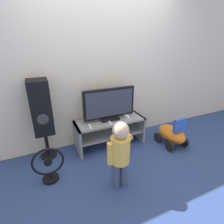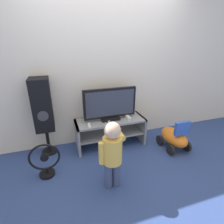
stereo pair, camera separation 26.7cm
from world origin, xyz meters
The scene contains 11 objects.
ground_plane centered at (0.00, 0.00, 0.00)m, with size 16.00×16.00×0.00m, color navy.
wall_back centered at (0.00, 0.50, 1.30)m, with size 10.00×0.06×2.60m.
tv_stand centered at (0.00, 0.21, 0.31)m, with size 1.14×0.42×0.47m.
television centered at (0.00, 0.23, 0.73)m, with size 0.86×0.20×0.52m.
game_console centered at (0.29, 0.18, 0.49)m, with size 0.05×0.19×0.05m.
remote_primary centered at (-0.37, 0.09, 0.48)m, with size 0.05×0.13×0.03m.
remote_secondary centered at (-0.05, 0.10, 0.48)m, with size 0.05×0.13×0.03m.
child centered at (-0.26, -0.66, 0.51)m, with size 0.33×0.49×0.87m.
speaker_tower centered at (-1.00, 0.30, 0.79)m, with size 0.27×0.31×1.20m.
floor_fan centered at (-1.03, -0.24, 0.22)m, with size 0.39×0.20×0.48m.
ride_on_toy centered at (0.96, -0.22, 0.21)m, with size 0.35×0.55×0.54m.
Camera 1 is at (-1.03, -2.16, 1.68)m, focal length 28.00 mm.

